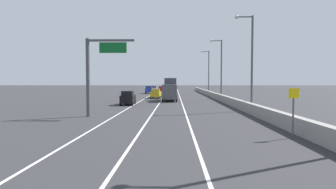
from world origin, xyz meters
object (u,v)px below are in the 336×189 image
car_gray_0 (154,89)px  car_red_5 (162,89)px  lamp_post_right_second (250,57)px  car_yellow_4 (156,93)px  box_truck (170,90)px  car_blue_3 (149,90)px  speed_advisory_sign (293,109)px  lamp_post_right_fourth (208,70)px  car_white_1 (172,90)px  car_black_2 (128,98)px  overhead_sign_gantry (95,67)px  lamp_post_right_third (220,66)px

car_gray_0 → car_red_5: car_gray_0 is taller
lamp_post_right_second → car_yellow_4: (-12.39, 23.94, -5.30)m
car_gray_0 → box_truck: bearing=-82.2°
car_blue_3 → car_red_5: bearing=66.5°
speed_advisory_sign → car_blue_3: bearing=103.1°
lamp_post_right_second → lamp_post_right_fourth: size_ratio=1.00×
car_white_1 → car_black_2: (-6.15, -33.31, -0.02)m
overhead_sign_gantry → box_truck: bearing=72.8°
lamp_post_right_fourth → box_truck: (-9.02, -21.45, -4.43)m
lamp_post_right_second → car_gray_0: bearing=104.4°
lamp_post_right_second → car_yellow_4: 27.47m
lamp_post_right_third → box_truck: bearing=-164.5°
car_gray_0 → car_yellow_4: size_ratio=1.00×
speed_advisory_sign → car_yellow_4: size_ratio=0.65×
lamp_post_right_third → speed_advisory_sign: bearing=-91.9°
car_blue_3 → car_yellow_4: car_blue_3 is taller
lamp_post_right_second → car_gray_0: 61.83m
overhead_sign_gantry → car_yellow_4: 30.13m
speed_advisory_sign → car_gray_0: bearing=100.4°
car_black_2 → car_yellow_4: (2.97, 16.06, -0.08)m
speed_advisory_sign → lamp_post_right_second: size_ratio=0.27×
lamp_post_right_fourth → car_blue_3: 17.77m
car_gray_0 → car_white_1: bearing=-71.7°
car_white_1 → box_truck: bearing=-90.4°
box_truck → overhead_sign_gantry: bearing=-107.2°
car_red_5 → car_black_2: bearing=-93.7°
car_red_5 → car_white_1: bearing=-74.2°
car_gray_0 → box_truck: 43.64m
lamp_post_right_second → box_truck: lamp_post_right_second is taller
car_black_2 → car_gray_0: bearing=90.0°
overhead_sign_gantry → car_red_5: 58.61m
overhead_sign_gantry → car_yellow_4: overhead_sign_gantry is taller
lamp_post_right_fourth → car_red_5: size_ratio=2.46×
car_white_1 → car_black_2: bearing=-100.5°
car_white_1 → car_blue_3: 7.61m
car_blue_3 → car_yellow_4: size_ratio=0.92×
car_yellow_4 → car_black_2: bearing=-100.5°
lamp_post_right_fourth → lamp_post_right_third: bearing=-90.0°
car_gray_0 → car_red_5: (2.88, -7.01, -0.03)m
car_red_5 → box_truck: bearing=-85.2°
box_truck → car_gray_0: bearing=97.8°
speed_advisory_sign → box_truck: box_truck is taller
speed_advisory_sign → box_truck: size_ratio=0.40×
overhead_sign_gantry → lamp_post_right_fourth: 46.41m
car_red_5 → lamp_post_right_second: bearing=-76.7°
car_black_2 → box_truck: 10.47m
car_white_1 → overhead_sign_gantry: bearing=-98.5°
car_black_2 → car_red_5: size_ratio=1.00×
overhead_sign_gantry → lamp_post_right_second: (16.22, 5.70, 1.50)m
lamp_post_right_third → car_black_2: size_ratio=2.46×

